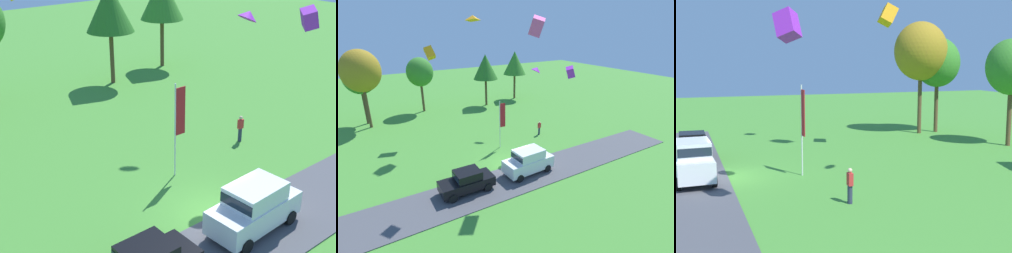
{
  "view_description": "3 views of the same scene",
  "coord_description": "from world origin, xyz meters",
  "views": [
    {
      "loc": [
        -13.49,
        -13.25,
        12.86
      ],
      "look_at": [
        0.09,
        3.43,
        3.35
      ],
      "focal_mm": 50.0,
      "sensor_mm": 36.0,
      "label": 1
    },
    {
      "loc": [
        -11.91,
        -19.12,
        12.73
      ],
      "look_at": [
        1.37,
        3.3,
        2.62
      ],
      "focal_mm": 28.0,
      "sensor_mm": 36.0,
      "label": 2
    },
    {
      "loc": [
        26.89,
        -2.69,
        6.72
      ],
      "look_at": [
        2.9,
        5.84,
        3.06
      ],
      "focal_mm": 50.0,
      "sensor_mm": 36.0,
      "label": 3
    }
  ],
  "objects": [
    {
      "name": "tree_left_of_center",
      "position": [
        -2.88,
        21.58,
        6.11
      ],
      "size": [
        3.94,
        3.94,
        8.31
      ],
      "color": "brown",
      "rests_on": "ground"
    },
    {
      "name": "pavement_strip",
      "position": [
        0.0,
        -2.42,
        0.03
      ],
      "size": [
        36.0,
        4.4,
        0.06
      ],
      "primitive_type": "cube",
      "color": "#4C4C51",
      "rests_on": "ground"
    },
    {
      "name": "kite_box_near_flag",
      "position": [
        -3.78,
        11.51,
        9.8
      ],
      "size": [
        1.33,
        1.5,
        1.74
      ],
      "primitive_type": "cube",
      "rotation": [
        0.51,
        0.3,
        3.04
      ],
      "color": "orange"
    },
    {
      "name": "car_sedan_far_end",
      "position": [
        -5.4,
        -1.96,
        1.04
      ],
      "size": [
        4.4,
        1.96,
        1.84
      ],
      "color": "black",
      "rests_on": "ground"
    },
    {
      "name": "kite_box_trailing_tail",
      "position": [
        1.33,
        -1.51,
        12.64
      ],
      "size": [
        1.37,
        1.74,
        1.74
      ],
      "primitive_type": "cube",
      "rotation": [
        0.31,
        0.3,
        5.64
      ],
      "color": "#EA4C9E"
    },
    {
      "name": "tree_right_of_center",
      "position": [
        7.16,
        19.64,
        6.38
      ],
      "size": [
        3.98,
        3.98,
        8.41
      ],
      "color": "brown",
      "rests_on": "ground"
    },
    {
      "name": "car_suv_by_flagpole",
      "position": [
        0.54,
        -2.08,
        1.3
      ],
      "size": [
        4.69,
        2.23,
        2.28
      ],
      "color": "white",
      "rests_on": "ground"
    },
    {
      "name": "tree_center_back",
      "position": [
        -11.0,
        19.88,
        6.43
      ],
      "size": [
        4.14,
        4.14,
        8.74
      ],
      "color": "brown",
      "rests_on": "ground"
    },
    {
      "name": "flag_banner",
      "position": [
        1.22,
        3.94,
        3.35
      ],
      "size": [
        0.71,
        0.08,
        5.29
      ],
      "color": "silver",
      "rests_on": "ground"
    },
    {
      "name": "kite_delta_mid_center",
      "position": [
        4.49,
        2.48,
        8.54
      ],
      "size": [
        1.26,
        1.2,
        0.81
      ],
      "primitive_type": "cone",
      "rotation": [
        0.44,
        0.0,
        1.4
      ],
      "color": "purple"
    },
    {
      "name": "kite_diamond_high_right",
      "position": [
        -3.13,
        0.68,
        13.25
      ],
      "size": [
        1.03,
        1.05,
        0.53
      ],
      "primitive_type": "pyramid",
      "rotation": [
        -0.19,
        0.0,
        6.18
      ],
      "color": "orange"
    },
    {
      "name": "kite_box_over_trees",
      "position": [
        8.31,
        1.53,
        8.06
      ],
      "size": [
        1.43,
        1.15,
        1.44
      ],
      "primitive_type": "cube",
      "rotation": [
        -0.36,
        0.3,
        2.4
      ],
      "color": "purple"
    },
    {
      "name": "ground_plane",
      "position": [
        0.0,
        0.0,
        0.0
      ],
      "size": [
        120.0,
        120.0,
        0.0
      ],
      "primitive_type": "plane",
      "color": "#478E33"
    },
    {
      "name": "person_watching_sky",
      "position": [
        6.97,
        4.69,
        0.88
      ],
      "size": [
        0.36,
        0.24,
        1.71
      ],
      "color": "#2D334C",
      "rests_on": "ground"
    },
    {
      "name": "tree_far_right",
      "position": [
        13.64,
        20.98,
        6.41
      ],
      "size": [
        4.0,
        4.0,
        8.45
      ],
      "color": "brown",
      "rests_on": "ground"
    },
    {
      "name": "tree_far_left",
      "position": [
        -10.78,
        18.03,
        7.43
      ],
      "size": [
        4.78,
        4.78,
        10.08
      ],
      "color": "brown",
      "rests_on": "ground"
    }
  ]
}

